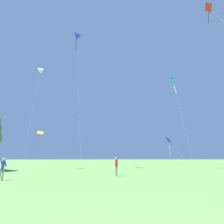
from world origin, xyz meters
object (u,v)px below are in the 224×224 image
(kite_red_high, at_px, (215,15))
(person_in_red_shirt, at_px, (3,167))
(kite_black_large, at_px, (169,144))
(person_far_back, at_px, (116,165))
(kite_teal_box, at_px, (172,80))
(kite_white_distant, at_px, (40,70))
(kite_blue_delta, at_px, (77,34))
(kite_yellow_diamond, at_px, (40,134))

(kite_red_high, bearing_deg, person_in_red_shirt, 177.09)
(kite_black_large, bearing_deg, person_far_back, -121.61)
(kite_teal_box, distance_m, kite_white_distant, 25.44)
(kite_teal_box, bearing_deg, kite_black_large, 72.08)
(kite_white_distant, distance_m, kite_red_high, 28.36)
(kite_white_distant, height_order, kite_red_high, kite_red_high)
(kite_blue_delta, xyz_separation_m, person_in_red_shirt, (-2.66, -14.47, -25.43))
(kite_white_distant, distance_m, person_in_red_shirt, 22.19)
(kite_yellow_diamond, xyz_separation_m, person_far_back, (16.58, -25.05, -6.41))
(kite_yellow_diamond, height_order, kite_blue_delta, kite_blue_delta)
(kite_yellow_diamond, distance_m, person_far_back, 30.72)
(kite_white_distant, xyz_separation_m, kite_red_high, (23.99, -15.10, -0.91))
(kite_white_distant, bearing_deg, person_in_red_shirt, -75.19)
(kite_black_large, bearing_deg, kite_blue_delta, -145.09)
(kite_black_large, relative_size, kite_white_distant, 0.42)
(kite_yellow_diamond, xyz_separation_m, kite_white_distant, (3.27, -13.55, 10.31))
(kite_black_large, distance_m, kite_red_high, 35.56)
(kite_yellow_diamond, relative_size, kite_black_large, 1.08)
(kite_blue_delta, xyz_separation_m, person_far_back, (6.94, -11.89, -25.40))
(kite_teal_box, relative_size, person_far_back, 9.63)
(kite_blue_delta, relative_size, kite_white_distant, 1.48)
(kite_teal_box, xyz_separation_m, person_far_back, (-12.07, -10.83, -15.27))
(kite_blue_delta, xyz_separation_m, kite_red_high, (17.61, -15.50, -9.59))
(person_in_red_shirt, xyz_separation_m, person_far_back, (9.59, 2.58, 0.03))
(kite_blue_delta, distance_m, kite_white_distant, 10.77)
(person_in_red_shirt, bearing_deg, kite_red_high, -2.91)
(kite_blue_delta, distance_m, kite_red_high, 25.34)
(kite_white_distant, xyz_separation_m, person_in_red_shirt, (3.72, -14.07, -16.75))
(kite_red_high, distance_m, person_far_back, 19.41)
(kite_teal_box, height_order, kite_red_high, kite_red_high)
(kite_blue_delta, height_order, kite_red_high, kite_blue_delta)
(kite_red_high, bearing_deg, kite_blue_delta, 138.65)
(kite_yellow_diamond, bearing_deg, person_far_back, -56.49)
(person_in_red_shirt, distance_m, person_far_back, 9.93)
(person_far_back, bearing_deg, kite_black_large, 58.39)
(kite_red_high, bearing_deg, kite_yellow_diamond, 133.57)
(kite_teal_box, relative_size, person_in_red_shirt, 9.89)
(kite_black_large, xyz_separation_m, kite_white_distant, (-31.38, -17.84, 12.08))
(kite_black_large, xyz_separation_m, kite_red_high, (-7.39, -32.95, 11.17))
(person_in_red_shirt, relative_size, person_far_back, 0.97)
(kite_yellow_diamond, relative_size, kite_red_high, 0.44)
(kite_blue_delta, height_order, person_in_red_shirt, kite_blue_delta)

